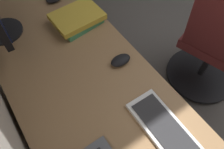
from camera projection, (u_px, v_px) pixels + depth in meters
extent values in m
cube|color=#936D47|center=(102.00, 110.00, 0.95)|extent=(2.23, 0.64, 0.03)
cylinder|color=silver|center=(62.00, 16.00, 1.82)|extent=(0.05, 0.05, 0.70)
cylinder|color=silver|center=(0.00, 42.00, 1.66)|extent=(0.05, 0.05, 0.70)
cube|color=#936D47|center=(82.00, 113.00, 1.34)|extent=(0.40, 0.50, 0.69)
cube|color=silver|center=(116.00, 92.00, 1.42)|extent=(0.37, 0.01, 0.61)
cylinder|color=black|center=(4.00, 31.00, 1.18)|extent=(0.20, 0.20, 0.01)
cylinder|color=black|center=(0.00, 23.00, 1.14)|extent=(0.04, 0.04, 0.10)
cube|color=silver|center=(171.00, 137.00, 0.86)|extent=(0.42, 0.14, 0.02)
cube|color=#2D2D30|center=(172.00, 136.00, 0.85)|extent=(0.38, 0.12, 0.00)
ellipsoid|color=black|center=(121.00, 60.00, 1.06)|extent=(0.06, 0.10, 0.03)
cube|color=#3D8456|center=(78.00, 22.00, 1.21)|extent=(0.20, 0.25, 0.03)
cube|color=gold|center=(77.00, 16.00, 1.19)|extent=(0.21, 0.27, 0.03)
cube|color=maroon|center=(220.00, 40.00, 1.52)|extent=(0.55, 0.53, 0.07)
cylinder|color=black|center=(208.00, 59.00, 1.70)|extent=(0.05, 0.05, 0.37)
cylinder|color=black|center=(200.00, 74.00, 1.87)|extent=(0.56, 0.56, 0.03)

